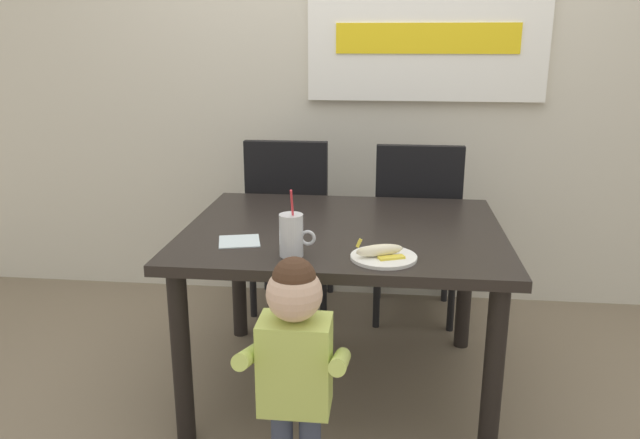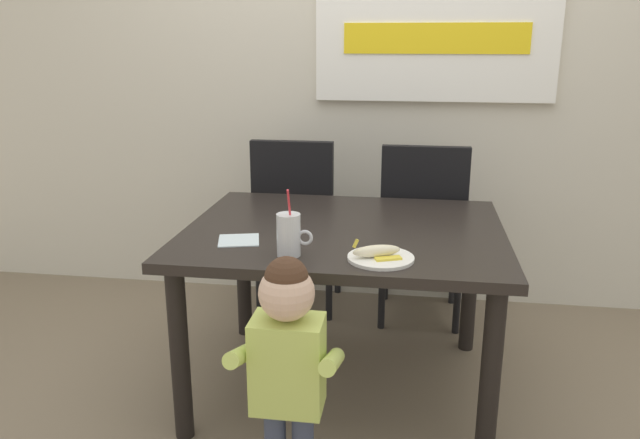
{
  "view_description": "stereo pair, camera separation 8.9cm",
  "coord_description": "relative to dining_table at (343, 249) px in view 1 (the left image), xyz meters",
  "views": [
    {
      "loc": [
        0.17,
        -2.39,
        1.45
      ],
      "look_at": [
        -0.08,
        -0.1,
        0.78
      ],
      "focal_mm": 35.01,
      "sensor_mm": 36.0,
      "label": 1
    },
    {
      "loc": [
        0.26,
        -2.38,
        1.45
      ],
      "look_at": [
        -0.08,
        -0.1,
        0.78
      ],
      "focal_mm": 35.01,
      "sensor_mm": 36.0,
      "label": 2
    }
  ],
  "objects": [
    {
      "name": "ground_plane",
      "position": [
        0.0,
        0.0,
        -0.63
      ],
      "size": [
        24.0,
        24.0,
        0.0
      ],
      "primitive_type": "plane",
      "color": "#7A6B56"
    },
    {
      "name": "back_wall",
      "position": [
        0.01,
        1.1,
        0.82
      ],
      "size": [
        6.4,
        0.17,
        2.9
      ],
      "color": "beige",
      "rests_on": "ground"
    },
    {
      "name": "dining_table",
      "position": [
        0.0,
        0.0,
        0.0
      ],
      "size": [
        1.26,
        1.03,
        0.72
      ],
      "color": "black",
      "rests_on": "ground"
    },
    {
      "name": "dining_chair_left",
      "position": [
        -0.34,
        0.76,
        -0.08
      ],
      "size": [
        0.44,
        0.45,
        0.96
      ],
      "rotation": [
        0.0,
        0.0,
        3.14
      ],
      "color": "black",
      "rests_on": "ground"
    },
    {
      "name": "dining_chair_right",
      "position": [
        0.32,
        0.7,
        -0.08
      ],
      "size": [
        0.44,
        0.45,
        0.96
      ],
      "rotation": [
        0.0,
        0.0,
        3.14
      ],
      "color": "black",
      "rests_on": "ground"
    },
    {
      "name": "toddler_standing",
      "position": [
        -0.09,
        -0.7,
        -0.1
      ],
      "size": [
        0.33,
        0.24,
        0.84
      ],
      "color": "#3F4760",
      "rests_on": "ground"
    },
    {
      "name": "milk_cup",
      "position": [
        -0.15,
        -0.36,
        0.16
      ],
      "size": [
        0.13,
        0.09,
        0.25
      ],
      "color": "silver",
      "rests_on": "dining_table"
    },
    {
      "name": "snack_plate",
      "position": [
        0.17,
        -0.36,
        0.1
      ],
      "size": [
        0.23,
        0.23,
        0.01
      ],
      "primitive_type": "cylinder",
      "color": "white",
      "rests_on": "dining_table"
    },
    {
      "name": "peeled_banana",
      "position": [
        0.15,
        -0.36,
        0.12
      ],
      "size": [
        0.18,
        0.13,
        0.07
      ],
      "rotation": [
        0.0,
        0.0,
        0.38
      ],
      "color": "#F4EAC6",
      "rests_on": "snack_plate"
    },
    {
      "name": "paper_napkin",
      "position": [
        -0.37,
        -0.23,
        0.1
      ],
      "size": [
        0.18,
        0.18,
        0.0
      ],
      "primitive_type": "cube",
      "rotation": [
        0.0,
        0.0,
        0.25
      ],
      "color": "silver",
      "rests_on": "dining_table"
    }
  ]
}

